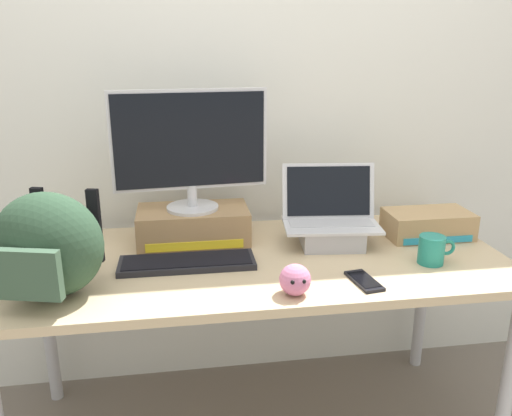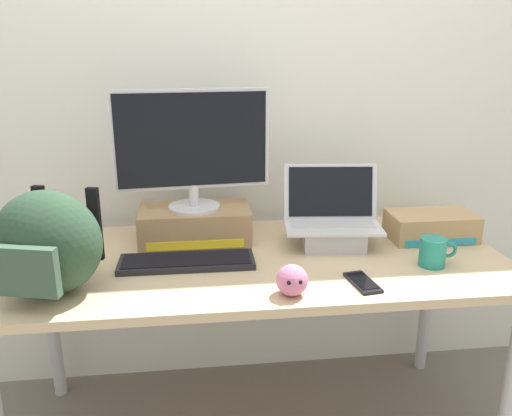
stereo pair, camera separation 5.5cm
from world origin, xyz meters
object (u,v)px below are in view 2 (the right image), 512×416
at_px(coffee_mug, 433,252).
at_px(plush_toy, 292,280).
at_px(desktop_monitor, 192,147).
at_px(open_laptop, 332,228).
at_px(external_keyboard, 187,262).
at_px(cell_phone, 363,282).
at_px(toner_box_cyan, 431,226).
at_px(toner_box_yellow, 195,224).
at_px(messenger_backpack, 47,243).

xyz_separation_m(coffee_mug, plush_toy, (-0.51, -0.16, -0.00)).
distance_m(desktop_monitor, coffee_mug, 0.91).
relative_size(open_laptop, plush_toy, 3.88).
distance_m(external_keyboard, cell_phone, 0.58).
height_order(plush_toy, toner_box_cyan, toner_box_cyan).
height_order(external_keyboard, plush_toy, plush_toy).
distance_m(toner_box_yellow, messenger_backpack, 0.59).
xyz_separation_m(open_laptop, plush_toy, (-0.22, -0.39, -0.02)).
height_order(open_laptop, coffee_mug, open_laptop).
height_order(desktop_monitor, toner_box_cyan, desktop_monitor).
xyz_separation_m(messenger_backpack, toner_box_cyan, (1.32, 0.30, -0.11)).
bearing_deg(desktop_monitor, coffee_mug, -28.25).
bearing_deg(plush_toy, cell_phone, 11.02).
height_order(open_laptop, cell_phone, open_laptop).
relative_size(toner_box_yellow, desktop_monitor, 0.73).
distance_m(desktop_monitor, plush_toy, 0.65).
xyz_separation_m(desktop_monitor, coffee_mug, (0.79, -0.34, -0.31)).
bearing_deg(messenger_backpack, toner_box_cyan, 27.03).
xyz_separation_m(external_keyboard, messenger_backpack, (-0.40, -0.15, 0.15)).
distance_m(toner_box_yellow, external_keyboard, 0.24).
height_order(messenger_backpack, plush_toy, messenger_backpack).
bearing_deg(desktop_monitor, cell_phone, -46.24).
distance_m(toner_box_yellow, desktop_monitor, 0.29).
distance_m(cell_phone, toner_box_cyan, 0.52).
height_order(toner_box_yellow, cell_phone, toner_box_yellow).
distance_m(external_keyboard, toner_box_cyan, 0.94).
height_order(external_keyboard, messenger_backpack, messenger_backpack).
bearing_deg(desktop_monitor, plush_toy, -65.47).
height_order(open_laptop, external_keyboard, open_laptop).
height_order(toner_box_yellow, plush_toy, toner_box_yellow).
distance_m(cell_phone, plush_toy, 0.24).
bearing_deg(coffee_mug, toner_box_cyan, 66.86).
bearing_deg(open_laptop, toner_box_cyan, 8.09).
distance_m(external_keyboard, messenger_backpack, 0.45).
height_order(open_laptop, toner_box_cyan, open_laptop).
relative_size(desktop_monitor, toner_box_cyan, 1.76).
bearing_deg(plush_toy, open_laptop, 60.13).
bearing_deg(desktop_monitor, open_laptop, -17.12).
height_order(desktop_monitor, messenger_backpack, desktop_monitor).
distance_m(messenger_backpack, toner_box_cyan, 1.36).
xyz_separation_m(toner_box_yellow, desktop_monitor, (0.00, -0.00, 0.29)).
xyz_separation_m(open_laptop, messenger_backpack, (-0.93, -0.28, 0.09)).
height_order(messenger_backpack, toner_box_cyan, messenger_backpack).
xyz_separation_m(cell_phone, plush_toy, (-0.23, -0.05, 0.04)).
relative_size(external_keyboard, toner_box_cyan, 1.42).
bearing_deg(coffee_mug, desktop_monitor, 156.72).
distance_m(open_laptop, toner_box_cyan, 0.39).
height_order(toner_box_yellow, toner_box_cyan, toner_box_yellow).
relative_size(desktop_monitor, cell_phone, 3.55).
relative_size(toner_box_yellow, external_keyboard, 0.90).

